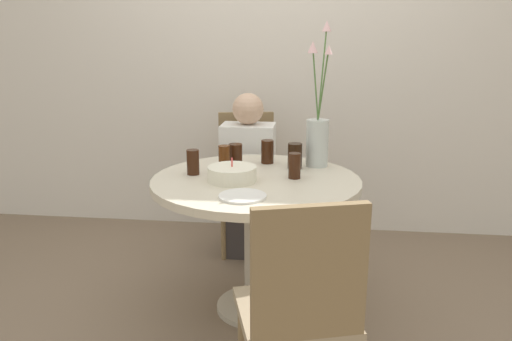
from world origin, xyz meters
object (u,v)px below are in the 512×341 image
drink_glass_0 (224,157)px  drink_glass_2 (236,154)px  side_plate (243,196)px  drink_glass_5 (295,156)px  drink_glass_3 (267,152)px  chair_left_flank (300,305)px  drink_glass_4 (193,162)px  chair_far_back (247,172)px  flower_vase (318,132)px  birthday_cake (232,174)px  person_woman (248,181)px  drink_glass_1 (295,166)px

drink_glass_0 → drink_glass_2: drink_glass_0 is taller
side_plate → drink_glass_5: (0.21, 0.53, 0.06)m
drink_glass_3 → drink_glass_5: drink_glass_5 is taller
chair_left_flank → drink_glass_2: (-0.40, 1.13, 0.27)m
side_plate → chair_left_flank: bearing=-62.5°
drink_glass_3 → drink_glass_4: same height
chair_far_back → drink_glass_5: size_ratio=6.73×
chair_far_back → flower_vase: bearing=-61.6°
birthday_cake → drink_glass_3: (0.14, 0.38, 0.03)m
drink_glass_4 → drink_glass_2: bearing=53.4°
drink_glass_0 → birthday_cake: bearing=-71.5°
birthday_cake → drink_glass_4: size_ratio=1.86×
drink_glass_2 → drink_glass_5: drink_glass_5 is taller
drink_glass_3 → person_woman: person_woman is taller
chair_far_back → chair_left_flank: 1.77m
side_plate → flower_vase: bearing=61.7°
flower_vase → drink_glass_2: flower_vase is taller
side_plate → drink_glass_1: bearing=57.4°
drink_glass_4 → person_woman: person_woman is taller
birthday_cake → side_plate: (0.09, -0.25, -0.03)m
chair_far_back → drink_glass_4: chair_far_back is taller
drink_glass_1 → birthday_cake: bearing=-164.4°
drink_glass_3 → chair_far_back: bearing=109.2°
drink_glass_1 → person_woman: bearing=115.4°
chair_left_flank → drink_glass_3: (-0.23, 1.17, 0.27)m
flower_vase → person_woman: size_ratio=0.71×
flower_vase → chair_left_flank: bearing=-92.5°
drink_glass_2 → chair_left_flank: bearing=-70.3°
drink_glass_2 → side_plate: bearing=-78.1°
flower_vase → drink_glass_2: bearing=-178.4°
chair_left_flank → side_plate: bearing=-79.2°
flower_vase → drink_glass_5: size_ratio=5.63×
birthday_cake → person_woman: 0.82m
birthday_cake → flower_vase: 0.57m
chair_far_back → drink_glass_1: bearing=-77.9°
drink_glass_4 → flower_vase: bearing=22.2°
flower_vase → chair_far_back: bearing=129.1°
side_plate → drink_glass_2: size_ratio=1.89×
chair_left_flank → drink_glass_1: 0.92m
chair_far_back → drink_glass_3: size_ratio=7.07×
chair_far_back → birthday_cake: 0.97m
side_plate → drink_glass_5: drink_glass_5 is taller
drink_glass_1 → drink_glass_2: size_ratio=1.14×
side_plate → drink_glass_3: bearing=85.5°
chair_far_back → flower_vase: size_ratio=1.20×
drink_glass_3 → drink_glass_1: bearing=-60.8°
drink_glass_0 → drink_glass_3: size_ratio=0.93×
drink_glass_1 → drink_glass_4: bearing=178.8°
drink_glass_5 → drink_glass_4: bearing=-160.3°
drink_glass_3 → drink_glass_2: bearing=-167.8°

